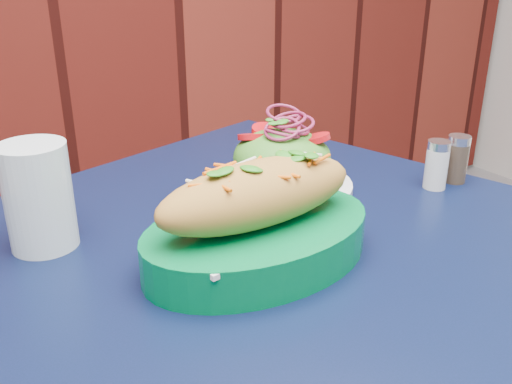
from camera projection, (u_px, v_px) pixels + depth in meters
cafe_table at (271, 316)px, 0.70m from camera, size 0.98×0.98×0.75m
banh_mi_basket at (258, 221)px, 0.63m from camera, size 0.28×0.18×0.13m
salad_plate at (282, 162)px, 0.83m from camera, size 0.21×0.21×0.12m
water_glass at (38, 197)px, 0.66m from camera, size 0.08×0.08×0.13m
salt_shaker at (437, 165)px, 0.84m from camera, size 0.03×0.03×0.07m
pepper_shaker at (457, 159)px, 0.86m from camera, size 0.03×0.03×0.07m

